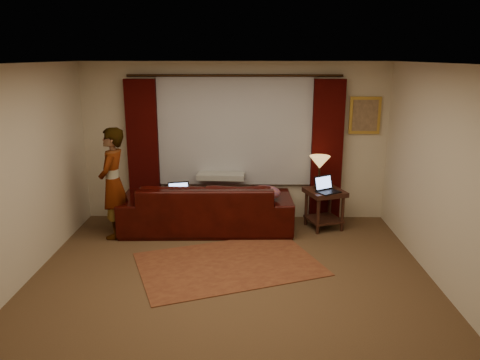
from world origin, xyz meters
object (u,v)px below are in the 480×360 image
end_table (324,209)px  person (113,183)px  sofa (207,197)px  tiffany_lamp (319,172)px  laptop_table (329,185)px  laptop_sofa (180,192)px

end_table → person: bearing=-173.1°
end_table → person: person is taller
sofa → tiffany_lamp: (1.78, 0.17, 0.36)m
laptop_table → sofa: bearing=146.0°
laptop_table → laptop_sofa: bearing=150.0°
laptop_sofa → end_table: 2.30m
sofa → tiffany_lamp: 1.82m
laptop_sofa → end_table: bearing=-9.0°
sofa → end_table: (1.86, 0.07, -0.22)m
laptop_sofa → end_table: (2.27, 0.22, -0.34)m
sofa → laptop_sofa: bearing=18.5°
person → laptop_table: bearing=98.0°
sofa → laptop_table: bearing=176.5°
laptop_table → tiffany_lamp: bearing=83.6°
tiffany_lamp → laptop_table: 0.30m
end_table → tiffany_lamp: tiffany_lamp is taller
laptop_sofa → person: size_ratio=0.21×
tiffany_lamp → laptop_table: size_ratio=1.43×
end_table → laptop_sofa: bearing=-174.6°
laptop_sofa → tiffany_lamp: 2.22m
laptop_sofa → end_table: laptop_sofa is taller
end_table → sofa: bearing=-177.9°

